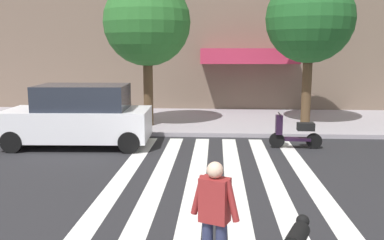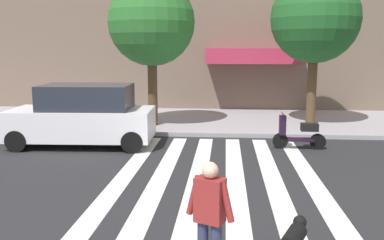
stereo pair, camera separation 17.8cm
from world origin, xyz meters
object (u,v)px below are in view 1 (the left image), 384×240
street_tree_nearest (147,23)px  dog_on_leash (298,236)px  parked_scooter (296,133)px  pedestrian_dog_walker (215,214)px  street_tree_middle (310,19)px  parked_car_behind_first (80,116)px

street_tree_nearest → dog_on_leash: 11.40m
parked_scooter → pedestrian_dog_walker: (-2.50, -7.68, 0.45)m
street_tree_nearest → dog_on_leash: size_ratio=5.78×
street_tree_nearest → dog_on_leash: bearing=-69.5°
pedestrian_dog_walker → street_tree_middle: bearing=72.6°
parked_car_behind_first → dog_on_leash: bearing=-52.4°
parked_scooter → street_tree_middle: street_tree_middle is taller
parked_car_behind_first → dog_on_leash: parked_car_behind_first is taller
street_tree_nearest → dog_on_leash: street_tree_nearest is taller
parked_car_behind_first → pedestrian_dog_walker: size_ratio=2.78×
parked_car_behind_first → dog_on_leash: size_ratio=4.77×
parked_scooter → dog_on_leash: 7.38m
parked_car_behind_first → parked_scooter: size_ratio=2.80×
street_tree_middle → dog_on_leash: (-2.35, -10.85, -3.74)m
pedestrian_dog_walker → dog_on_leash: bearing=19.2°
street_tree_nearest → parked_car_behind_first: bearing=-119.9°
parked_scooter → street_tree_nearest: 6.85m
parked_car_behind_first → pedestrian_dog_walker: bearing=-60.2°
parked_car_behind_first → street_tree_nearest: street_tree_nearest is taller
parked_car_behind_first → street_tree_middle: bearing=25.2°
parked_scooter → street_tree_middle: size_ratio=0.28×
street_tree_nearest → pedestrian_dog_walker: size_ratio=3.38×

